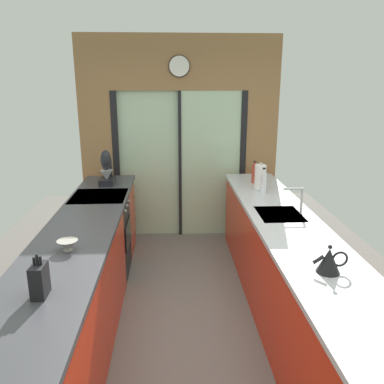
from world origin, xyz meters
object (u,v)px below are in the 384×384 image
object	(u,v)px
soap_bottle_far	(254,173)
paper_towel_roll	(260,177)
oven_range	(102,236)
mixing_bowl	(68,245)
stand_mixer	(107,171)
kettle	(329,260)
soap_bottle_near	(263,182)
knife_block	(39,280)

from	to	relation	value
soap_bottle_far	paper_towel_roll	size ratio (longest dim) A/B	0.85
oven_range	mixing_bowl	distance (m)	1.52
stand_mixer	oven_range	bearing A→B (deg)	-92.18
kettle	oven_range	bearing A→B (deg)	133.99
kettle	soap_bottle_near	size ratio (longest dim) A/B	0.81
mixing_bowl	kettle	world-z (taller)	kettle
paper_towel_roll	stand_mixer	bearing A→B (deg)	169.67
oven_range	paper_towel_roll	size ratio (longest dim) A/B	2.90
knife_block	soap_bottle_near	world-z (taller)	soap_bottle_near
kettle	soap_bottle_near	bearing A→B (deg)	90.06
knife_block	soap_bottle_far	distance (m)	3.09
stand_mixer	kettle	bearing A→B (deg)	-52.81
stand_mixer	kettle	distance (m)	2.95
mixing_bowl	stand_mixer	bearing A→B (deg)	90.00
oven_range	kettle	distance (m)	2.65
knife_block	stand_mixer	bearing A→B (deg)	90.00
knife_block	soap_bottle_near	bearing A→B (deg)	49.06
oven_range	mixing_bowl	xyz separation A→B (m)	(0.02, -1.43, 0.51)
oven_range	paper_towel_roll	world-z (taller)	paper_towel_roll
mixing_bowl	soap_bottle_far	xyz separation A→B (m)	(1.78, 1.90, 0.07)
kettle	paper_towel_roll	world-z (taller)	paper_towel_roll
mixing_bowl	soap_bottle_far	world-z (taller)	soap_bottle_far
knife_block	soap_bottle_near	xyz separation A→B (m)	(1.78, 2.05, 0.03)
mixing_bowl	soap_bottle_near	xyz separation A→B (m)	(1.78, 1.42, 0.08)
mixing_bowl	soap_bottle_far	size ratio (longest dim) A/B	0.57
mixing_bowl	soap_bottle_far	bearing A→B (deg)	46.85
mixing_bowl	knife_block	xyz separation A→B (m)	(0.00, -0.63, 0.06)
mixing_bowl	soap_bottle_near	world-z (taller)	soap_bottle_near
stand_mixer	kettle	size ratio (longest dim) A/B	1.78
soap_bottle_far	paper_towel_roll	world-z (taller)	paper_towel_roll
soap_bottle_near	paper_towel_roll	distance (m)	0.17
oven_range	stand_mixer	distance (m)	0.79
knife_block	stand_mixer	size ratio (longest dim) A/B	0.62
oven_range	soap_bottle_far	world-z (taller)	soap_bottle_far
mixing_bowl	soap_bottle_near	bearing A→B (deg)	38.59
knife_block	soap_bottle_far	bearing A→B (deg)	54.88
mixing_bowl	paper_towel_roll	xyz separation A→B (m)	(1.78, 1.59, 0.10)
knife_block	kettle	world-z (taller)	knife_block
knife_block	mixing_bowl	bearing A→B (deg)	90.00
mixing_bowl	kettle	bearing A→B (deg)	-13.77
knife_block	soap_bottle_far	size ratio (longest dim) A/B	0.97
soap_bottle_near	oven_range	bearing A→B (deg)	179.74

